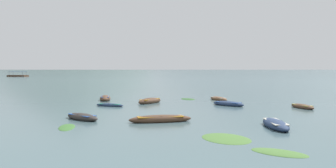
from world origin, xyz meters
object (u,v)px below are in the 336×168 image
(rowboat_0, at_px, (150,101))
(rowboat_4, at_px, (228,104))
(rowboat_2, at_px, (302,106))
(rowboat_1, at_px, (275,124))
(rowboat_9, at_px, (110,105))
(rowboat_8, at_px, (82,117))
(rowboat_3, at_px, (160,119))
(rowboat_7, at_px, (105,98))
(rowboat_5, at_px, (218,99))
(ferry_1, at_px, (18,76))

(rowboat_0, relative_size, rowboat_4, 1.08)
(rowboat_2, relative_size, rowboat_4, 0.99)
(rowboat_1, xyz_separation_m, rowboat_9, (-12.97, 12.14, -0.07))
(rowboat_8, bearing_deg, rowboat_3, -10.49)
(rowboat_8, bearing_deg, rowboat_0, 70.59)
(rowboat_8, bearing_deg, rowboat_1, -13.56)
(rowboat_1, height_order, rowboat_7, rowboat_7)
(rowboat_4, height_order, rowboat_5, rowboat_4)
(rowboat_1, distance_m, rowboat_5, 18.94)
(rowboat_3, distance_m, rowboat_5, 17.94)
(ferry_1, bearing_deg, rowboat_7, -61.47)
(rowboat_4, xyz_separation_m, rowboat_7, (-13.81, 5.85, 0.04))
(rowboat_3, distance_m, ferry_1, 151.09)
(rowboat_0, xyz_separation_m, rowboat_9, (-3.83, -3.19, -0.10))
(rowboat_5, bearing_deg, rowboat_4, -88.13)
(rowboat_2, xyz_separation_m, rowboat_9, (-18.78, 1.40, -0.04))
(rowboat_1, relative_size, rowboat_5, 1.16)
(rowboat_2, xyz_separation_m, rowboat_5, (-6.92, 8.17, 0.01))
(rowboat_2, bearing_deg, rowboat_8, -158.66)
(rowboat_2, height_order, rowboat_7, rowboat_7)
(rowboat_1, height_order, rowboat_3, rowboat_3)
(rowboat_3, relative_size, rowboat_8, 1.38)
(rowboat_2, relative_size, rowboat_5, 0.96)
(rowboat_1, height_order, rowboat_8, rowboat_1)
(rowboat_2, bearing_deg, rowboat_3, -147.21)
(rowboat_0, distance_m, rowboat_7, 6.58)
(rowboat_7, bearing_deg, rowboat_1, -51.92)
(rowboat_8, bearing_deg, rowboat_2, 21.34)
(rowboat_1, bearing_deg, rowboat_3, 164.09)
(rowboat_1, distance_m, rowboat_4, 12.99)
(rowboat_2, distance_m, ferry_1, 150.58)
(rowboat_3, xyz_separation_m, rowboat_9, (-5.44, 10.00, -0.08))
(rowboat_2, bearing_deg, rowboat_4, 161.78)
(rowboat_4, relative_size, ferry_1, 0.36)
(rowboat_4, bearing_deg, rowboat_7, 157.04)
(rowboat_2, xyz_separation_m, rowboat_7, (-20.54, 8.07, 0.07))
(rowboat_3, relative_size, rowboat_7, 1.17)
(rowboat_1, xyz_separation_m, rowboat_2, (5.81, 10.74, -0.04))
(rowboat_9, distance_m, ferry_1, 139.71)
(rowboat_3, bearing_deg, rowboat_5, 69.06)
(rowboat_4, relative_size, rowboat_8, 1.03)
(rowboat_5, xyz_separation_m, ferry_1, (-77.14, 116.76, 0.28))
(rowboat_4, distance_m, ferry_1, 145.04)
(rowboat_7, bearing_deg, rowboat_8, -85.12)
(rowboat_7, bearing_deg, rowboat_9, -75.17)
(rowboat_0, relative_size, rowboat_7, 0.95)
(rowboat_3, relative_size, rowboat_9, 1.49)
(rowboat_3, relative_size, ferry_1, 0.48)
(rowboat_3, height_order, rowboat_5, rowboat_3)
(rowboat_0, xyz_separation_m, ferry_1, (-69.12, 120.33, 0.22))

